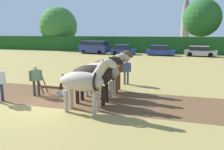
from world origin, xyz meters
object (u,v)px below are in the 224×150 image
(farmer_beside_team, at_px, (126,69))
(parked_car_center_left, at_px, (160,51))
(draft_horse_lead_left, at_px, (84,81))
(draft_horse_trail_right, at_px, (109,67))
(draft_horse_lead_right, at_px, (94,75))
(parked_car_left, at_px, (123,50))
(plow, at_px, (54,90))
(tree_left, at_px, (202,18))
(draft_horse_trail_left, at_px, (102,71))
(tree_far_left, at_px, (58,26))
(farmer_at_plow, at_px, (36,78))
(church_spire, at_px, (186,13))
(parked_van, at_px, (94,47))
(parked_car_center, at_px, (200,51))

(farmer_beside_team, relative_size, parked_car_center_left, 0.40)
(draft_horse_lead_left, xyz_separation_m, draft_horse_trail_right, (-0.14, 3.60, 0.06))
(draft_horse_lead_right, bearing_deg, parked_car_left, 99.88)
(farmer_beside_team, bearing_deg, draft_horse_lead_right, -41.33)
(plow, xyz_separation_m, parked_car_left, (-2.51, 23.30, 0.41))
(tree_left, height_order, parked_car_left, tree_left)
(draft_horse_trail_left, height_order, farmer_beside_team, draft_horse_trail_left)
(tree_far_left, xyz_separation_m, tree_left, (26.97, 0.72, 1.05))
(plow, bearing_deg, draft_horse_lead_left, -35.59)
(draft_horse_trail_left, distance_m, parked_car_left, 23.16)
(plow, xyz_separation_m, parked_car_center_left, (3.18, 23.42, 0.41))
(farmer_at_plow, xyz_separation_m, parked_car_left, (-1.60, 23.60, -0.22))
(church_spire, distance_m, draft_horse_lead_right, 65.62)
(tree_far_left, relative_size, parked_car_left, 2.09)
(parked_van, distance_m, parked_car_center, 16.08)
(tree_far_left, bearing_deg, tree_left, 1.52)
(plow, bearing_deg, tree_far_left, 118.87)
(tree_left, xyz_separation_m, farmer_at_plow, (-10.02, -30.84, -4.79))
(parked_car_center, bearing_deg, draft_horse_trail_left, -98.15)
(tree_left, relative_size, draft_horse_lead_left, 3.31)
(church_spire, xyz_separation_m, farmer_at_plow, (-7.51, -64.79, -8.49))
(draft_horse_trail_right, relative_size, farmer_beside_team, 1.57)
(church_spire, height_order, parked_car_center, church_spire)
(parked_van, xyz_separation_m, parked_car_center_left, (10.47, 0.36, -0.33))
(parked_car_left, bearing_deg, draft_horse_lead_right, -85.84)
(draft_horse_trail_right, bearing_deg, parked_car_center_left, 85.98)
(parked_car_left, xyz_separation_m, parked_car_center, (11.27, 0.51, -0.01))
(parked_car_left, relative_size, parked_car_center, 0.89)
(tree_left, xyz_separation_m, parked_car_center, (-0.35, -6.72, -5.03))
(farmer_at_plow, height_order, farmer_beside_team, farmer_beside_team)
(parked_van, bearing_deg, draft_horse_trail_left, -60.06)
(draft_horse_lead_left, relative_size, draft_horse_trail_left, 0.97)
(parked_car_left, bearing_deg, draft_horse_trail_left, -85.31)
(draft_horse_trail_right, height_order, plow, draft_horse_trail_right)
(parked_car_center_left, bearing_deg, draft_horse_trail_right, -89.92)
(church_spire, xyz_separation_m, plow, (-6.60, -64.48, -9.13))
(draft_horse_lead_right, bearing_deg, parked_car_center_left, 86.37)
(tree_far_left, bearing_deg, parked_van, -32.59)
(draft_horse_lead_right, xyz_separation_m, draft_horse_trail_right, (-0.08, 2.40, 0.02))
(church_spire, bearing_deg, parked_car_center, -86.96)
(farmer_at_plow, bearing_deg, draft_horse_trail_right, 79.85)
(draft_horse_lead_right, height_order, plow, draft_horse_lead_right)
(draft_horse_lead_right, xyz_separation_m, draft_horse_trail_left, (-0.03, 1.20, -0.03))
(farmer_at_plow, bearing_deg, tree_far_left, 165.99)
(draft_horse_trail_right, height_order, parked_car_left, draft_horse_trail_right)
(farmer_at_plow, relative_size, parked_van, 0.34)
(plow, bearing_deg, tree_left, 71.34)
(tree_left, height_order, church_spire, church_spire)
(tree_left, height_order, draft_horse_trail_left, tree_left)
(plow, distance_m, parked_car_left, 23.44)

